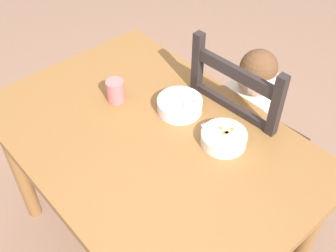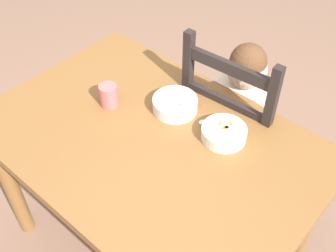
# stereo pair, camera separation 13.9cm
# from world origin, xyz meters

# --- Properties ---
(ground_plane) EXTENTS (8.00, 8.00, 0.00)m
(ground_plane) POSITION_xyz_m (0.00, 0.00, 0.00)
(ground_plane) COLOR #896652
(dining_table) EXTENTS (1.28, 0.87, 0.77)m
(dining_table) POSITION_xyz_m (0.00, 0.00, 0.66)
(dining_table) COLOR brown
(dining_table) RESTS_ON ground
(dining_chair) EXTENTS (0.45, 0.45, 1.04)m
(dining_chair) POSITION_xyz_m (0.09, 0.48, 0.48)
(dining_chair) COLOR #282120
(dining_chair) RESTS_ON ground
(child_figure) EXTENTS (0.32, 0.31, 0.97)m
(child_figure) POSITION_xyz_m (0.09, 0.48, 0.64)
(child_figure) COLOR beige
(child_figure) RESTS_ON ground
(bowl_of_peas) EXTENTS (0.18, 0.18, 0.06)m
(bowl_of_peas) POSITION_xyz_m (-0.03, 0.18, 0.80)
(bowl_of_peas) COLOR white
(bowl_of_peas) RESTS_ON dining_table
(bowl_of_carrots) EXTENTS (0.17, 0.17, 0.05)m
(bowl_of_carrots) POSITION_xyz_m (0.21, 0.18, 0.80)
(bowl_of_carrots) COLOR white
(bowl_of_carrots) RESTS_ON dining_table
(spoon) EXTENTS (0.10, 0.12, 0.01)m
(spoon) POSITION_xyz_m (0.12, 0.21, 0.78)
(spoon) COLOR silver
(spoon) RESTS_ON dining_table
(drinking_cup) EXTENTS (0.07, 0.07, 0.10)m
(drinking_cup) POSITION_xyz_m (-0.25, 0.03, 0.82)
(drinking_cup) COLOR #DD686B
(drinking_cup) RESTS_ON dining_table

